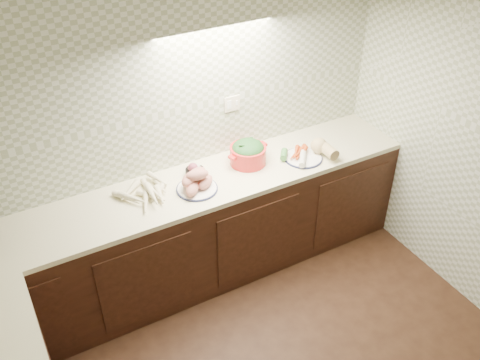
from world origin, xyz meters
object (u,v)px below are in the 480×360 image
parsnip_pile (143,192)px  veg_plate (310,151)px  sweet_potato_plate (196,182)px  dutch_oven (248,152)px  onion_bowl (195,171)px

parsnip_pile → veg_plate: bearing=-6.5°
sweet_potato_plate → veg_plate: (0.97, -0.04, -0.01)m
dutch_oven → veg_plate: 0.50m
sweet_potato_plate → dutch_oven: bearing=13.4°
parsnip_pile → onion_bowl: bearing=7.1°
parsnip_pile → dutch_oven: bearing=0.2°
dutch_oven → veg_plate: size_ratio=0.83×
sweet_potato_plate → veg_plate: bearing=-2.1°
onion_bowl → veg_plate: 0.93m
dutch_oven → veg_plate: bearing=-28.3°
parsnip_pile → sweet_potato_plate: sweet_potato_plate is taller
parsnip_pile → dutch_oven: (0.86, 0.00, 0.06)m
dutch_oven → sweet_potato_plate: bearing=-176.7°
parsnip_pile → dutch_oven: size_ratio=1.19×
onion_bowl → veg_plate: size_ratio=0.33×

